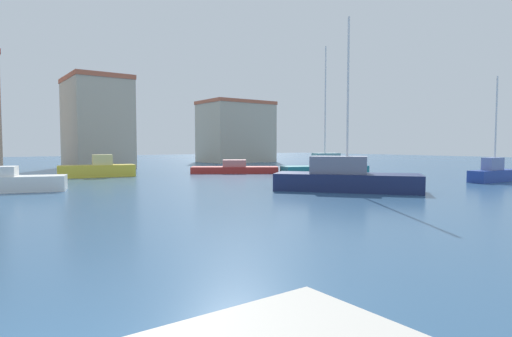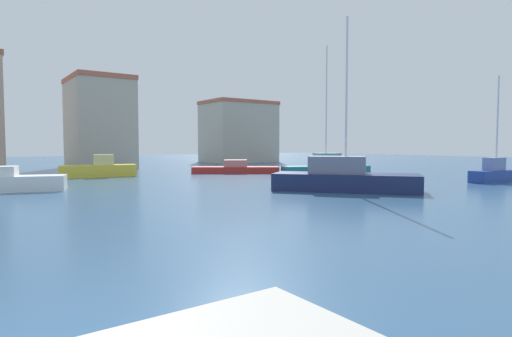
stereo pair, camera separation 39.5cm
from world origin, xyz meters
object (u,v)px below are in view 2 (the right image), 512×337
at_px(motorboat_red_far_right, 236,169).
at_px(motorboat_white_behind_lamppost, 12,182).
at_px(sailboat_teal_near_pier, 326,167).
at_px(motorboat_yellow_center_channel, 99,169).
at_px(sailboat_blue_far_left, 495,173).
at_px(sailboat_navy_distant_east, 344,178).

bearing_deg(motorboat_red_far_right, motorboat_white_behind_lamppost, -163.44).
height_order(sailboat_teal_near_pier, motorboat_yellow_center_channel, sailboat_teal_near_pier).
height_order(motorboat_red_far_right, sailboat_blue_far_left, sailboat_blue_far_left).
distance_m(sailboat_teal_near_pier, motorboat_yellow_center_channel, 19.74).
height_order(sailboat_teal_near_pier, motorboat_red_far_right, sailboat_teal_near_pier).
distance_m(motorboat_yellow_center_channel, motorboat_red_far_right, 11.92).
xyz_separation_m(sailboat_teal_near_pier, sailboat_blue_far_left, (3.77, -13.07, 0.00)).
relative_size(motorboat_red_far_right, sailboat_blue_far_left, 1.04).
bearing_deg(sailboat_navy_distant_east, sailboat_blue_far_left, -9.75).
bearing_deg(motorboat_white_behind_lamppost, motorboat_yellow_center_channel, 50.11).
xyz_separation_m(motorboat_white_behind_lamppost, sailboat_blue_far_left, (28.70, -12.91, 0.10)).
bearing_deg(motorboat_white_behind_lamppost, motorboat_red_far_right, 16.56).
bearing_deg(motorboat_red_far_right, sailboat_blue_far_left, -61.07).
bearing_deg(sailboat_teal_near_pier, sailboat_navy_distant_east, -130.93).
bearing_deg(motorboat_red_far_right, sailboat_navy_distant_east, -100.42).
height_order(motorboat_yellow_center_channel, sailboat_navy_distant_east, sailboat_navy_distant_east).
bearing_deg(sailboat_teal_near_pier, motorboat_yellow_center_channel, 155.70).
xyz_separation_m(sailboat_blue_far_left, sailboat_navy_distant_east, (-13.15, 2.26, 0.09)).
bearing_deg(sailboat_teal_near_pier, sailboat_blue_far_left, -73.91).
height_order(sailboat_teal_near_pier, motorboat_white_behind_lamppost, sailboat_teal_near_pier).
distance_m(motorboat_red_far_right, sailboat_navy_distant_east, 16.42).
height_order(motorboat_white_behind_lamppost, motorboat_red_far_right, motorboat_white_behind_lamppost).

